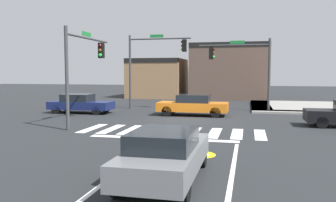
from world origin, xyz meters
TOP-DOWN VIEW (x-y plane):
  - ground_plane at (0.00, 0.00)m, footprint 120.00×120.00m
  - crosswalk_near at (-0.00, -4.50)m, footprint 9.15×3.00m
  - lane_markings at (1.16, -11.43)m, footprint 6.80×18.75m
  - bike_detector_marking at (2.05, -9.18)m, footprint 1.18×1.18m
  - curb_corner_northeast at (8.49, 9.42)m, footprint 10.00×10.60m
  - storefront_row at (-1.71, 19.03)m, footprint 15.94×6.87m
  - traffic_signal_northeast at (3.24, 5.71)m, footprint 5.36×0.32m
  - traffic_signal_southwest at (-5.28, -3.31)m, footprint 0.32×5.29m
  - traffic_signal_northwest at (-3.80, 5.75)m, footprint 5.09×0.32m
  - car_navy at (-8.21, 1.83)m, footprint 4.59×1.83m
  - car_gray at (1.55, -12.40)m, footprint 1.82×4.63m
  - car_orange at (0.04, 2.20)m, footprint 4.79×1.94m

SIDE VIEW (x-z plane):
  - ground_plane at x=0.00m, z-range 0.00..0.00m
  - bike_detector_marking at x=2.05m, z-range 0.00..0.01m
  - crosswalk_near at x=0.00m, z-range 0.00..0.01m
  - lane_markings at x=1.16m, z-range 0.00..0.01m
  - curb_corner_northeast at x=8.49m, z-range 0.00..0.15m
  - car_navy at x=-8.21m, z-range 0.01..1.40m
  - car_gray at x=1.55m, z-range 0.02..1.44m
  - car_orange at x=0.04m, z-range 0.02..1.46m
  - storefront_row at x=-1.71m, z-range -0.30..5.88m
  - traffic_signal_southwest at x=-5.28m, z-range 1.06..6.35m
  - traffic_signal_northeast at x=3.24m, z-range 1.05..6.55m
  - traffic_signal_northwest at x=-3.80m, z-range 1.19..7.17m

